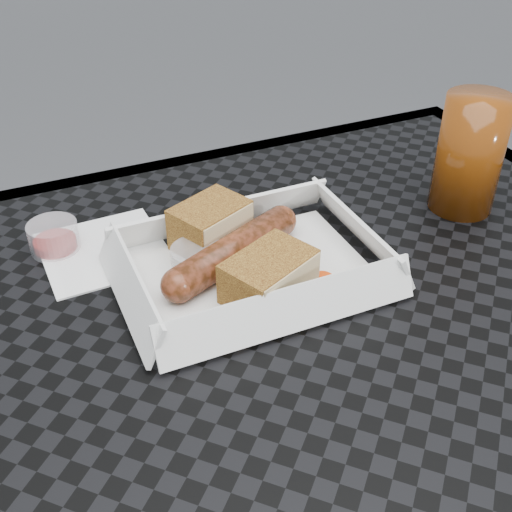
{
  "coord_description": "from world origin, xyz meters",
  "views": [
    {
      "loc": [
        -0.21,
        -0.32,
        1.12
      ],
      "look_at": [
        -0.02,
        0.12,
        0.78
      ],
      "focal_mm": 45.0,
      "sensor_mm": 36.0,
      "label": 1
    }
  ],
  "objects_px": {
    "bratwurst": "(233,251)",
    "drink_glass": "(470,154)",
    "food_tray": "(252,274)",
    "patio_table": "(331,419)"
  },
  "relations": [
    {
      "from": "bratwurst",
      "to": "drink_glass",
      "type": "xyz_separation_m",
      "value": [
        0.28,
        0.0,
        0.04
      ]
    },
    {
      "from": "bratwurst",
      "to": "drink_glass",
      "type": "bearing_deg",
      "value": 0.96
    },
    {
      "from": "food_tray",
      "to": "drink_glass",
      "type": "bearing_deg",
      "value": 5.08
    },
    {
      "from": "patio_table",
      "to": "food_tray",
      "type": "relative_size",
      "value": 3.64
    },
    {
      "from": "food_tray",
      "to": "bratwurst",
      "type": "height_order",
      "value": "bratwurst"
    },
    {
      "from": "food_tray",
      "to": "drink_glass",
      "type": "xyz_separation_m",
      "value": [
        0.26,
        0.02,
        0.06
      ]
    },
    {
      "from": "food_tray",
      "to": "bratwurst",
      "type": "distance_m",
      "value": 0.03
    },
    {
      "from": "bratwurst",
      "to": "patio_table",
      "type": "bearing_deg",
      "value": -78.4
    },
    {
      "from": "drink_glass",
      "to": "food_tray",
      "type": "bearing_deg",
      "value": -174.92
    },
    {
      "from": "patio_table",
      "to": "food_tray",
      "type": "xyz_separation_m",
      "value": [
        -0.02,
        0.13,
        0.08
      ]
    }
  ]
}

